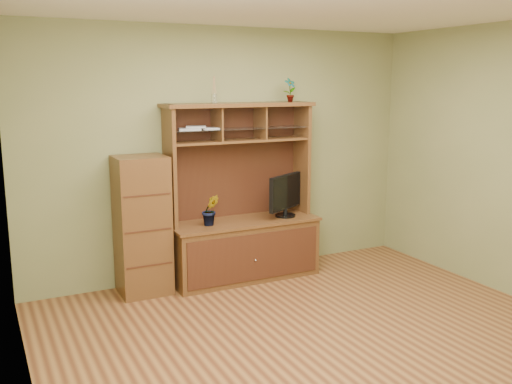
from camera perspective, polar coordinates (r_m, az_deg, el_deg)
room at (r=4.53m, az=7.14°, el=1.13°), size 4.54×4.04×2.74m
media_hutch at (r=6.22m, az=-1.35°, el=-3.91°), size 1.66×0.61×1.90m
monitor at (r=6.28m, az=2.96°, el=-0.26°), size 0.54×0.33×0.47m
orchid_plant at (r=5.92m, az=-4.58°, el=-1.81°), size 0.20×0.17×0.33m
top_plant at (r=6.37m, az=3.42°, el=10.16°), size 0.15×0.11×0.26m
reed_diffuser at (r=5.97m, az=-4.19°, el=9.87°), size 0.05×0.05×0.27m
magazines at (r=5.92m, az=-5.71°, el=6.37°), size 0.50×0.22×0.04m
side_cabinet at (r=5.83m, az=-11.31°, el=-3.31°), size 0.50×0.46×1.40m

